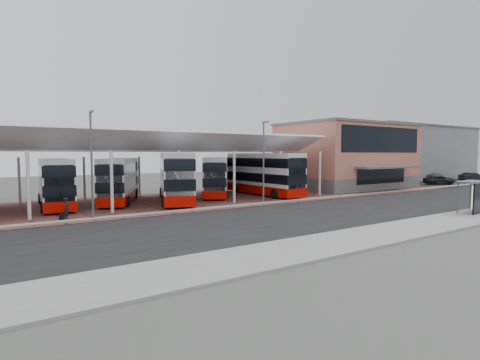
{
  "coord_description": "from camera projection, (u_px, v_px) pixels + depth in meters",
  "views": [
    {
      "loc": [
        -20.18,
        -22.92,
        4.93
      ],
      "look_at": [
        -0.3,
        7.0,
        2.41
      ],
      "focal_mm": 28.0,
      "sensor_mm": 36.0,
      "label": 1
    }
  ],
  "objects": [
    {
      "name": "forecourt",
      "position": [
        228.0,
        197.0,
        42.43
      ],
      "size": [
        72.0,
        16.0,
        0.06
      ],
      "primitive_type": "cube",
      "color": "brown",
      "rests_on": "ground"
    },
    {
      "name": "bus_1",
      "position": [
        55.0,
        183.0,
        34.19
      ],
      "size": [
        3.24,
        10.89,
        4.43
      ],
      "rotation": [
        0.0,
        0.0,
        -0.07
      ],
      "color": "silver",
      "rests_on": "forecourt"
    },
    {
      "name": "ground",
      "position": [
        290.0,
        214.0,
        30.53
      ],
      "size": [
        140.0,
        140.0,
        0.0
      ],
      "primitive_type": "plane",
      "color": "#454742"
    },
    {
      "name": "lamp_west",
      "position": [
        92.0,
        162.0,
        27.71
      ],
      "size": [
        0.16,
        0.9,
        8.07
      ],
      "color": "#515258",
      "rests_on": "ground"
    },
    {
      "name": "yellow_line_near",
      "position": [
        361.0,
        228.0,
        24.71
      ],
      "size": [
        120.0,
        0.12,
        0.01
      ],
      "primitive_type": "cube",
      "color": "#C18621",
      "rests_on": "road"
    },
    {
      "name": "carpark_car_c",
      "position": [
        473.0,
        177.0,
        66.35
      ],
      "size": [
        4.92,
        3.45,
        1.54
      ],
      "primitive_type": "imported",
      "rotation": [
        0.0,
        0.0,
        1.13
      ],
      "color": "black",
      "rests_on": "carpark_surface"
    },
    {
      "name": "terminal",
      "position": [
        347.0,
        156.0,
        54.47
      ],
      "size": [
        18.4,
        14.4,
        9.25
      ],
      "color": "#5A5756",
      "rests_on": "ground"
    },
    {
      "name": "warehouse",
      "position": [
        390.0,
        153.0,
        76.61
      ],
      "size": [
        30.5,
        20.5,
        10.25
      ],
      "color": "slate",
      "rests_on": "ground"
    },
    {
      "name": "canopy",
      "position": [
        156.0,
        145.0,
        38.39
      ],
      "size": [
        37.0,
        11.63,
        7.07
      ],
      "color": "silver",
      "rests_on": "ground"
    },
    {
      "name": "pedestrian",
      "position": [
        67.0,
        209.0,
        27.53
      ],
      "size": [
        0.62,
        0.72,
        1.67
      ],
      "primitive_type": "imported",
      "rotation": [
        0.0,
        0.0,
        1.14
      ],
      "color": "black",
      "rests_on": "forecourt"
    },
    {
      "name": "bus_2",
      "position": [
        119.0,
        180.0,
        37.67
      ],
      "size": [
        6.71,
        10.8,
        4.43
      ],
      "rotation": [
        0.0,
        0.0,
        -0.43
      ],
      "color": "silver",
      "rests_on": "forecourt"
    },
    {
      "name": "carpark_car_b",
      "position": [
        440.0,
        177.0,
        65.85
      ],
      "size": [
        3.77,
        5.43,
        1.46
      ],
      "primitive_type": "imported",
      "rotation": [
        0.0,
        0.0,
        0.38
      ],
      "color": "#53575B",
      "rests_on": "carpark_surface"
    },
    {
      "name": "carpark_car_a",
      "position": [
        438.0,
        180.0,
        59.18
      ],
      "size": [
        4.66,
        3.91,
        1.5
      ],
      "primitive_type": "imported",
      "rotation": [
        0.0,
        0.0,
        0.99
      ],
      "color": "black",
      "rests_on": "carpark_surface"
    },
    {
      "name": "road",
      "position": [
        299.0,
        216.0,
        29.7
      ],
      "size": [
        120.0,
        14.0,
        0.02
      ],
      "primitive_type": "cube",
      "color": "black",
      "rests_on": "ground"
    },
    {
      "name": "yellow_line_far",
      "position": [
        357.0,
        227.0,
        24.96
      ],
      "size": [
        120.0,
        0.12,
        0.01
      ],
      "primitive_type": "cube",
      "color": "#C18621",
      "rests_on": "road"
    },
    {
      "name": "bus_5",
      "position": [
        263.0,
        174.0,
        44.44
      ],
      "size": [
        3.04,
        12.0,
        4.94
      ],
      "rotation": [
        0.0,
        0.0,
        -0.0
      ],
      "color": "silver",
      "rests_on": "forecourt"
    },
    {
      "name": "bus_shelter",
      "position": [
        477.0,
        193.0,
        30.59
      ],
      "size": [
        3.35,
        1.81,
        2.58
      ],
      "rotation": [
        0.0,
        0.0,
        0.11
      ],
      "color": "black",
      "rests_on": "sidewalk"
    },
    {
      "name": "carpark_surface",
      "position": [
        448.0,
        183.0,
        63.13
      ],
      "size": [
        22.0,
        10.0,
        0.08
      ],
      "primitive_type": "cube",
      "color": "black",
      "rests_on": "ground"
    },
    {
      "name": "bus_4",
      "position": [
        215.0,
        177.0,
        43.65
      ],
      "size": [
        7.61,
        10.56,
        4.45
      ],
      "rotation": [
        0.0,
        0.0,
        -0.53
      ],
      "color": "silver",
      "rests_on": "forecourt"
    },
    {
      "name": "lamp_east",
      "position": [
        264.0,
        160.0,
        36.54
      ],
      "size": [
        0.16,
        0.9,
        8.07
      ],
      "color": "#515258",
      "rests_on": "ground"
    },
    {
      "name": "bus_3",
      "position": [
        176.0,
        177.0,
        38.23
      ],
      "size": [
        6.78,
        12.31,
        4.98
      ],
      "rotation": [
        0.0,
        0.0,
        -0.35
      ],
      "color": "silver",
      "rests_on": "forecourt"
    },
    {
      "name": "sidewalk",
      "position": [
        387.0,
        233.0,
        23.05
      ],
      "size": [
        120.0,
        4.0,
        0.14
      ],
      "primitive_type": "cube",
      "color": "gray",
      "rests_on": "ground"
    },
    {
      "name": "north_kerb",
      "position": [
        247.0,
        205.0,
        35.67
      ],
      "size": [
        120.0,
        0.8,
        0.14
      ],
      "primitive_type": "cube",
      "color": "gray",
      "rests_on": "ground"
    },
    {
      "name": "suitcase",
      "position": [
        62.0,
        216.0,
        27.35
      ],
      "size": [
        0.35,
        0.25,
        0.6
      ],
      "primitive_type": "cube",
      "color": "black",
      "rests_on": "forecourt"
    }
  ]
}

